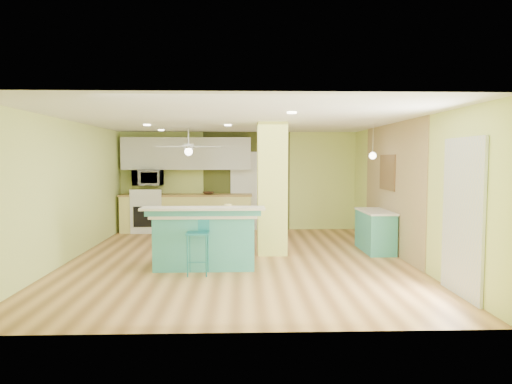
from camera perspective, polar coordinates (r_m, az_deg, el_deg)
The scene contains 23 objects.
floor at distance 8.36m, azimuth -2.28°, elevation -8.44°, with size 6.00×7.00×0.01m, color brown.
ceiling at distance 8.18m, azimuth -2.33°, elevation 8.97°, with size 6.00×7.00×0.01m, color white.
wall_back at distance 11.67m, azimuth -2.17°, elevation 1.37°, with size 6.00×0.01×2.50m, color #D4E57A.
wall_front at distance 4.68m, azimuth -2.64°, elevation -2.80°, with size 6.00×0.01×2.50m, color #D4E57A.
wall_left at distance 8.73m, azimuth -22.43°, elevation 0.12°, with size 0.01×7.00×2.50m, color #D4E57A.
wall_right at distance 8.69m, azimuth 17.94°, elevation 0.21°, with size 0.01×7.00×2.50m, color #D4E57A.
wood_panel at distance 9.25m, azimuth 16.58°, elevation 0.47°, with size 0.02×3.40×2.50m, color #987E57.
olive_accent at distance 11.66m, azimuth -1.18°, elevation 1.37°, with size 2.20×0.02×2.50m, color #474D1F.
interior_door at distance 11.64m, azimuth -1.18°, elevation 0.13°, with size 0.82×0.05×2.00m, color white.
french_door at distance 6.58m, azimuth 24.39°, elevation -2.91°, with size 0.04×1.08×2.10m, color silver.
column at distance 8.69m, azimuth 2.01°, elevation 0.41°, with size 0.55×0.55×2.50m, color #DDE369.
kitchen_run at distance 11.52m, azimuth -8.65°, elevation -2.60°, with size 3.25×0.63×0.94m.
stove at distance 11.66m, azimuth -13.30°, elevation -2.64°, with size 0.76×0.66×1.08m.
upper_cabinets at distance 11.56m, azimuth -8.66°, elevation 4.77°, with size 3.20×0.34×0.80m, color silver.
microwave at distance 11.60m, azimuth -13.37°, elevation 1.74°, with size 0.70×0.48×0.39m, color silver.
ceiling_fan at distance 10.22m, azimuth -8.43°, elevation 5.57°, with size 1.41×1.41×0.61m.
pendant_lamp at distance 9.27m, azimuth 14.38°, elevation 4.44°, with size 0.14×0.14×0.69m.
wall_decor at distance 9.42m, azimuth 16.10°, elevation 2.37°, with size 0.03×0.90×0.70m, color brown.
peninsula at distance 7.74m, azimuth -6.38°, elevation -5.77°, with size 1.97×1.05×1.05m.
bar_stool at distance 7.26m, azimuth -7.24°, elevation -4.78°, with size 0.35×0.35×1.04m.
side_counter at distance 9.32m, azimuth 14.65°, elevation -4.70°, with size 0.53×1.25×0.81m.
fruit_bowl at distance 11.32m, azimuth -5.95°, elevation -0.13°, with size 0.28×0.28×0.07m, color #3D2619.
canister at distance 7.53m, azimuth -3.52°, elevation -2.14°, with size 0.13×0.13×0.16m, color yellow.
Camera 1 is at (0.07, -8.15, 1.82)m, focal length 32.00 mm.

